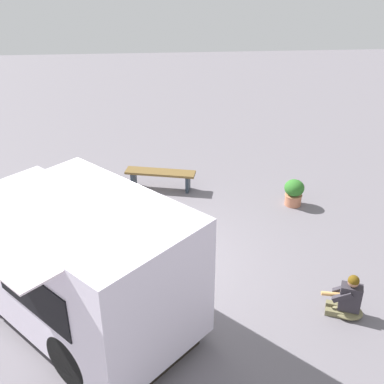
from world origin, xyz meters
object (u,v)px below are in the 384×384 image
planter_flowering_near (294,192)px  planter_flowering_far (44,193)px  plaza_bench (160,175)px  person_customer (348,300)px  food_truck (72,262)px

planter_flowering_near → planter_flowering_far: size_ratio=1.08×
planter_flowering_far → plaza_bench: planter_flowering_far is taller
person_customer → planter_flowering_near: (-0.09, -3.92, 0.05)m
food_truck → planter_flowering_far: bearing=-71.4°
plaza_bench → food_truck: bearing=71.8°
food_truck → planter_flowering_near: (-4.78, -3.54, -0.75)m
plaza_bench → planter_flowering_far: bearing=12.1°
food_truck → person_customer: bearing=175.4°
person_customer → plaza_bench: size_ratio=0.45×
food_truck → plaza_bench: food_truck is taller
planter_flowering_near → planter_flowering_far: 6.15m
food_truck → person_customer: (-4.68, 0.38, -0.79)m
person_customer → planter_flowering_far: (6.04, -4.40, -0.00)m
food_truck → planter_flowering_far: food_truck is taller
planter_flowering_far → plaza_bench: bearing=-167.9°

